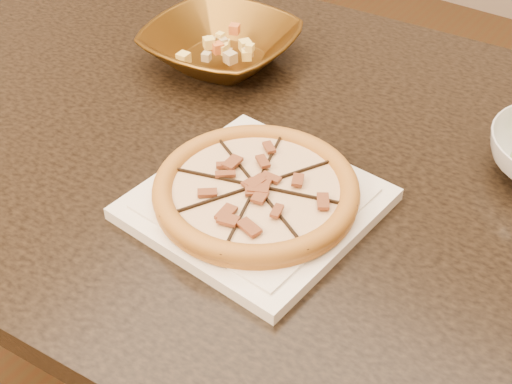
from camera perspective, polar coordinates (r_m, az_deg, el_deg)
floor at (r=1.79m, az=-1.87°, el=-10.98°), size 4.00×4.00×0.02m
dining_table at (r=1.14m, az=0.50°, el=0.43°), size 1.52×1.03×0.75m
plate at (r=0.95m, az=0.00°, el=-0.89°), size 0.30×0.30×0.02m
pizza at (r=0.94m, az=-0.00°, el=0.18°), size 0.27×0.27×0.03m
bronze_bowl at (r=1.26m, az=-2.83°, el=11.62°), size 0.27×0.27×0.06m
mixed_dish at (r=1.24m, az=-2.96°, el=13.47°), size 0.11×0.12×0.03m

